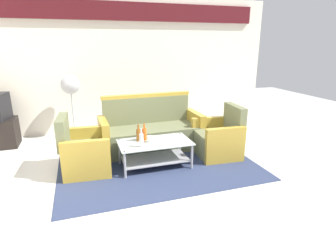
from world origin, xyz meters
TOP-DOWN VIEW (x-y plane):
  - ground_plane at (0.00, 0.00)m, footprint 14.00×14.00m
  - wall_back at (0.00, 3.05)m, footprint 6.52×0.19m
  - rug at (0.04, 0.89)m, footprint 3.01×2.16m
  - couch at (0.11, 1.57)m, footprint 1.82×0.78m
  - armchair_left at (-1.06, 1.00)m, footprint 0.75×0.81m
  - armchair_right at (1.13, 0.93)m, footprint 0.74×0.80m
  - coffee_table at (-0.03, 0.82)m, footprint 1.10×0.60m
  - bottle_brown at (-0.25, 0.93)m, footprint 0.07×0.07m
  - bottle_orange at (-0.15, 0.95)m, footprint 0.07×0.07m
  - bottle_clear at (-0.26, 0.67)m, footprint 0.06×0.06m
  - cup at (-0.11, 0.82)m, footprint 0.08×0.08m
  - pedestal_fan at (-1.20, 2.60)m, footprint 0.36×0.36m

SIDE VIEW (x-z plane):
  - ground_plane at x=0.00m, z-range 0.00..0.00m
  - rug at x=0.04m, z-range 0.00..0.01m
  - coffee_table at x=-0.03m, z-range 0.07..0.47m
  - armchair_left at x=-1.06m, z-range -0.14..0.71m
  - armchair_right at x=1.13m, z-range -0.14..0.71m
  - couch at x=0.11m, z-range -0.16..0.80m
  - cup at x=-0.11m, z-range 0.41..0.51m
  - bottle_orange at x=-0.15m, z-range 0.38..0.64m
  - bottle_brown at x=-0.25m, z-range 0.38..0.64m
  - bottle_clear at x=-0.26m, z-range 0.38..0.66m
  - pedestal_fan at x=-1.20m, z-range 0.38..1.65m
  - wall_back at x=0.00m, z-range 0.08..2.88m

